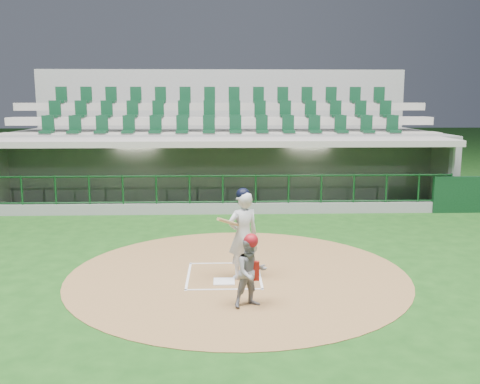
% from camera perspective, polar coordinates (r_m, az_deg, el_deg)
% --- Properties ---
extents(ground, '(120.00, 120.00, 0.00)m').
position_cam_1_polar(ground, '(11.70, -1.73, -8.48)').
color(ground, '#153E11').
rests_on(ground, ground).
extents(dirt_circle, '(7.20, 7.20, 0.01)m').
position_cam_1_polar(dirt_circle, '(11.51, -0.21, -8.75)').
color(dirt_circle, brown).
rests_on(dirt_circle, ground).
extents(home_plate, '(0.43, 0.43, 0.02)m').
position_cam_1_polar(home_plate, '(11.03, -1.71, -9.51)').
color(home_plate, white).
rests_on(home_plate, dirt_circle).
extents(batter_box_chalk, '(1.55, 1.80, 0.01)m').
position_cam_1_polar(batter_box_chalk, '(11.41, -1.72, -8.87)').
color(batter_box_chalk, white).
rests_on(batter_box_chalk, ground).
extents(dugout_structure, '(16.40, 3.70, 3.00)m').
position_cam_1_polar(dugout_structure, '(19.14, -1.85, 1.65)').
color(dugout_structure, slate).
rests_on(dugout_structure, ground).
extents(seating_deck, '(17.00, 6.72, 5.15)m').
position_cam_1_polar(seating_deck, '(22.13, -1.91, 3.97)').
color(seating_deck, slate).
rests_on(seating_deck, ground).
extents(batter, '(0.93, 0.97, 1.90)m').
position_cam_1_polar(batter, '(11.00, 0.31, -4.47)').
color(batter, silver).
rests_on(batter, dirt_circle).
extents(catcher, '(0.75, 0.67, 1.34)m').
position_cam_1_polar(catcher, '(9.61, 1.16, -8.41)').
color(catcher, gray).
rests_on(catcher, dirt_circle).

